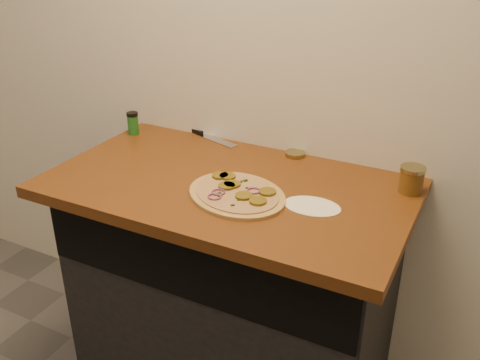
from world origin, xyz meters
The scene contains 8 objects.
cabinet centered at (0.00, 1.45, 0.43)m, with size 1.10×0.60×0.86m, color black.
countertop centered at (0.00, 1.42, 0.88)m, with size 1.20×0.70×0.04m, color brown.
pizza centered at (0.07, 1.34, 0.91)m, with size 0.44×0.44×0.02m.
chefs_knife centered at (-0.28, 1.74, 0.91)m, with size 0.29×0.12×0.02m.
mason_jar_lid centered at (0.12, 1.72, 0.91)m, with size 0.07×0.07×0.02m, color #8F8553.
salsa_jar centered at (0.55, 1.62, 0.94)m, with size 0.08×0.08×0.09m.
spice_shaker centered at (-0.55, 1.63, 0.95)m, with size 0.05×0.05×0.09m.
flour_spill centered at (0.31, 1.39, 0.90)m, with size 0.18×0.18×0.00m, color white.
Camera 1 is at (0.76, 0.02, 1.68)m, focal length 40.00 mm.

